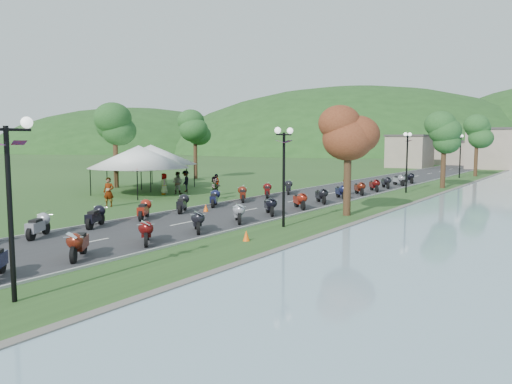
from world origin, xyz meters
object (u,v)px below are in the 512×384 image
Objects in this scene: streetlamp_near at (10,212)px; pedestrian_b at (178,194)px; pedestrian_c at (186,192)px; vendor_tent_main at (139,170)px; pedestrian_a at (109,207)px.

streetlamp_near is 2.71× the size of pedestrian_b.
streetlamp_near is 2.73× the size of pedestrian_c.
streetlamp_near is 29.66m from pedestrian_c.
pedestrian_b is (-15.38, 22.96, -2.50)m from streetlamp_near.
pedestrian_b is 1.00× the size of pedestrian_c.
vendor_tent_main reaches higher than pedestrian_a.
pedestrian_c is (-16.12, 24.77, -2.50)m from streetlamp_near.
pedestrian_a is at bearing -17.41° from pedestrian_c.
pedestrian_b is at bearing 45.56° from vendor_tent_main.
pedestrian_c is at bearing 70.76° from vendor_tent_main.
vendor_tent_main reaches higher than pedestrian_b.
pedestrian_a is 1.07× the size of pedestrian_c.
pedestrian_a is at bearing 84.21° from pedestrian_b.
vendor_tent_main is 3.64m from pedestrian_b.
vendor_tent_main is at bearing 130.12° from streetlamp_near.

